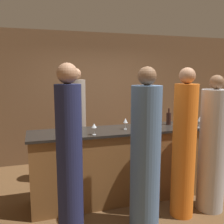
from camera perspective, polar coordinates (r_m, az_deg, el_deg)
name	(u,v)px	position (r m, az deg, el deg)	size (l,w,h in m)	color
ground_plane	(131,195)	(4.19, 4.48, -18.49)	(14.00, 14.00, 0.00)	brown
back_wall	(100,97)	(5.63, -2.75, 3.48)	(8.00, 0.06, 2.80)	brown
bar_counter	(132,162)	(3.97, 4.57, -11.43)	(3.08, 0.66, 1.09)	brown
bartender	(77,130)	(4.37, -8.09, -4.18)	(0.33, 0.33, 2.01)	gray
guest_0	(212,149)	(3.76, 21.98, -7.85)	(0.37, 0.37, 1.90)	#B2B2B7
guest_1	(145,155)	(3.11, 7.64, -9.80)	(0.37, 0.37, 2.00)	#4C6B93
guest_2	(70,160)	(2.86, -9.68, -10.66)	(0.29, 0.29, 2.03)	#1E234C
guest_3	(184,148)	(3.46, 16.13, -7.92)	(0.31, 0.31, 2.00)	orange
wine_bottle_0	(169,118)	(4.17, 12.82, -1.41)	(0.08, 0.08, 0.27)	black
wine_bottle_1	(69,129)	(3.36, -9.78, -3.82)	(0.08, 0.08, 0.26)	black
wine_glass_0	(218,118)	(4.28, 23.00, -1.32)	(0.08, 0.08, 0.16)	silver
wine_glass_1	(62,125)	(3.56, -11.28, -2.97)	(0.07, 0.07, 0.15)	silver
wine_glass_2	(200,119)	(4.05, 19.39, -1.61)	(0.06, 0.06, 0.17)	silver
wine_glass_3	(125,121)	(3.73, 3.09, -2.04)	(0.07, 0.07, 0.17)	silver
wine_glass_4	(152,119)	(3.94, 9.18, -1.61)	(0.07, 0.07, 0.16)	silver
wine_glass_5	(213,116)	(4.48, 22.02, -0.77)	(0.08, 0.08, 0.17)	silver
wine_glass_6	(94,126)	(3.39, -4.13, -3.22)	(0.07, 0.07, 0.16)	silver
wine_glass_7	(153,122)	(3.73, 9.26, -2.16)	(0.07, 0.07, 0.17)	silver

